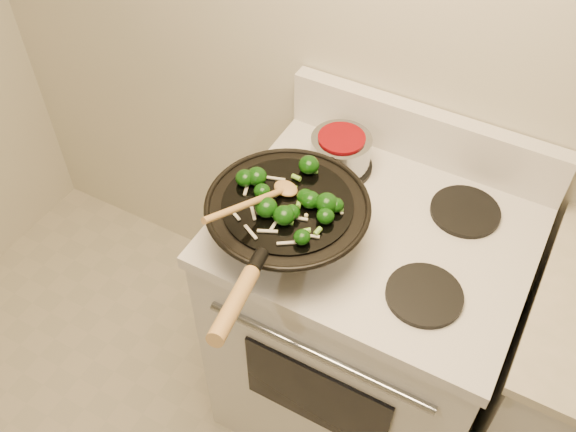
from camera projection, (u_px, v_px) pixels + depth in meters
The scene contains 5 objects.
stove at pixel (363, 322), 1.97m from camera, with size 0.78×0.67×1.08m.
wok at pixel (287, 220), 1.54m from camera, with size 0.40×0.65×0.24m.
stirfry at pixel (292, 198), 1.49m from camera, with size 0.28×0.28×0.05m.
wooden_spoon at pixel (264, 197), 1.47m from camera, with size 0.10×0.28×0.11m.
saucepan at pixel (341, 151), 1.73m from camera, with size 0.16×0.26×0.10m.
Camera 1 is at (0.15, 0.11, 2.14)m, focal length 40.00 mm.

